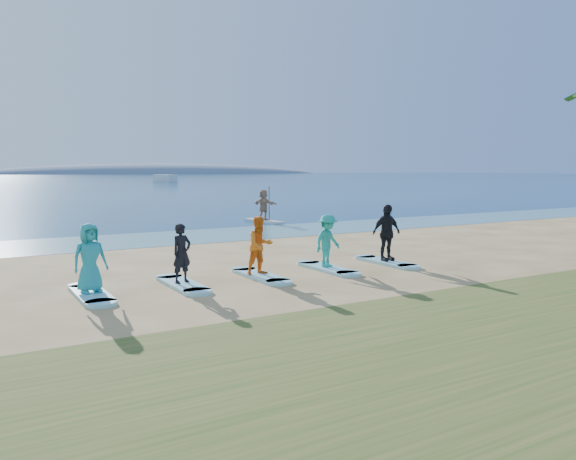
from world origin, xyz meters
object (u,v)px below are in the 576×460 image
student_4 (386,233)px  student_2 (260,245)px  surfboard_0 (91,294)px  surfboard_3 (327,268)px  paddleboarder (264,205)px  surfboard_2 (260,276)px  student_3 (328,241)px  student_1 (182,253)px  boat_offshore_b (165,182)px  surfboard_4 (386,262)px  paddleboard (264,221)px  student_0 (90,258)px  surfboard_1 (182,284)px

student_4 → student_2: bearing=-178.8°
surfboard_0 → surfboard_3: (6.76, 0.00, 0.00)m
paddleboarder → surfboard_2: 16.05m
student_3 → student_1: bearing=162.9°
surfboard_3 → student_1: bearing=180.0°
surfboard_2 → paddleboarder: bearing=61.5°
student_2 → paddleboarder: bearing=57.6°
boat_offshore_b → student_4: bearing=-121.8°
paddleboarder → surfboard_2: paddleboarder is taller
surfboard_0 → student_4: size_ratio=1.23×
surfboard_4 → surfboard_3: bearing=180.0°
boat_offshore_b → paddleboarder: bearing=-122.2°
paddleboard → surfboard_4: (-3.15, -14.08, -0.01)m
student_2 → surfboard_3: student_2 is taller
student_0 → surfboard_4: 9.05m
surfboard_1 → student_4: 6.82m
boat_offshore_b → student_0: (-36.63, -105.03, 0.91)m
surfboard_2 → student_3: size_ratio=1.41×
boat_offshore_b → surfboard_3: (-29.87, -105.03, 0.04)m
student_0 → surfboard_2: (4.50, 0.00, -0.87)m
student_2 → surfboard_4: size_ratio=0.73×
surfboard_0 → surfboard_1: same height
surfboard_0 → paddleboard: bearing=49.2°
surfboard_1 → surfboard_2: bearing=0.0°
surfboard_2 → surfboard_4: 4.50m
paddleboard → surfboard_0: size_ratio=1.36×
paddleboarder → student_3: bearing=138.2°
student_3 → boat_offshore_b: bearing=57.0°
student_1 → surfboard_3: student_1 is taller
surfboard_0 → surfboard_1: (2.25, 0.00, 0.00)m
student_2 → student_4: size_ratio=0.90×
paddleboarder → surfboard_4: (-3.15, -14.08, -0.93)m
boat_offshore_b → student_2: size_ratio=3.82×
paddleboard → surfboard_3: size_ratio=1.36×
paddleboard → student_3: student_3 is taller
student_3 → surfboard_1: bearing=162.9°
student_2 → student_3: size_ratio=1.03×
student_0 → surfboard_1: 2.41m
student_1 → student_4: student_4 is taller
paddleboard → boat_offshore_b: (24.47, 90.95, -0.06)m
paddleboard → student_1: (-9.90, -14.08, 0.79)m
student_0 → student_1: student_0 is taller
paddleboard → student_3: 15.10m
student_2 → surfboard_3: size_ratio=0.73×
paddleboarder → student_4: student_4 is taller
paddleboarder → student_4: bearing=146.6°
boat_offshore_b → student_0: student_0 is taller
boat_offshore_b → surfboard_0: size_ratio=2.78×
surfboard_4 → surfboard_2: bearing=180.0°
surfboard_3 → student_3: (0.00, 0.00, 0.82)m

